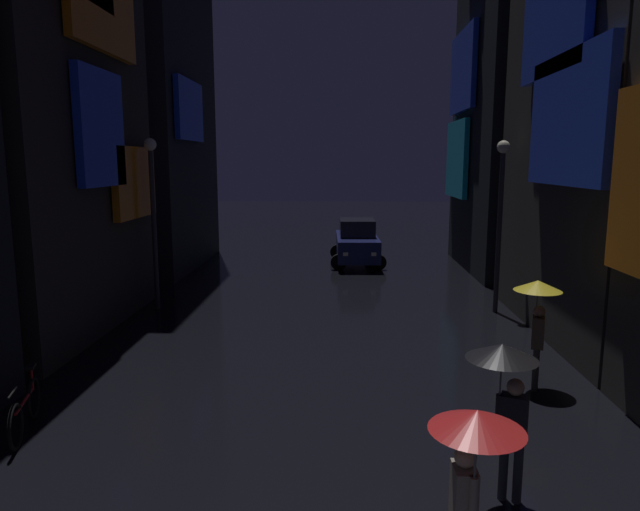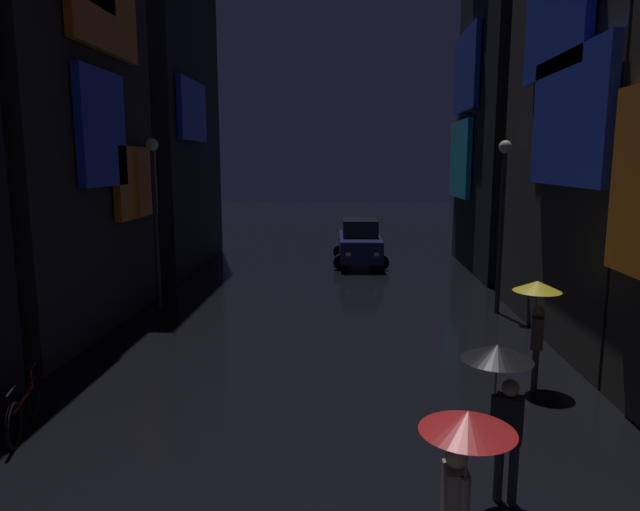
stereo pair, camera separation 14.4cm
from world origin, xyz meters
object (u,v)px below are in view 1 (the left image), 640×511
bicycle_parked_at_storefront (25,410)px  streetlamp_right_far (501,205)px  car_distant (357,243)px  pedestrian_midstreet_left_red (472,452)px  pedestrian_foreground_left_yellow (538,304)px  streetlamp_left_far (153,202)px  pedestrian_midstreet_centre_black (506,378)px

bicycle_parked_at_storefront → streetlamp_right_far: (9.60, 7.87, 2.74)m
car_distant → pedestrian_midstreet_left_red: bearing=-88.0°
pedestrian_foreground_left_yellow → car_distant: (-3.14, 13.29, -0.74)m
pedestrian_midstreet_left_red → car_distant: pedestrian_midstreet_left_red is taller
streetlamp_right_far → streetlamp_left_far: bearing=-179.9°
pedestrian_foreground_left_yellow → streetlamp_left_far: bearing=148.8°
pedestrian_foreground_left_yellow → pedestrian_midstreet_left_red: 6.23m
pedestrian_midstreet_centre_black → streetlamp_left_far: 12.21m
pedestrian_midstreet_left_red → streetlamp_left_far: 13.28m
bicycle_parked_at_storefront → car_distant: (5.73, 15.53, 0.54)m
pedestrian_midstreet_centre_black → pedestrian_foreground_left_yellow: same height
pedestrian_midstreet_centre_black → bicycle_parked_at_storefront: pedestrian_midstreet_centre_black is taller
bicycle_parked_at_storefront → car_distant: 16.56m
streetlamp_right_far → car_distant: bearing=116.9°
pedestrian_midstreet_centre_black → pedestrian_midstreet_left_red: bearing=-113.8°
pedestrian_foreground_left_yellow → streetlamp_left_far: 10.94m
pedestrian_midstreet_left_red → streetlamp_right_far: (3.23, 11.34, 1.46)m
pedestrian_midstreet_centre_black → car_distant: bearing=94.9°
pedestrian_midstreet_centre_black → streetlamp_right_far: (2.40, 9.46, 1.46)m
pedestrian_midstreet_centre_black → pedestrian_midstreet_left_red: size_ratio=1.00×
car_distant → streetlamp_left_far: (-6.12, -7.68, 2.25)m
pedestrian_foreground_left_yellow → car_distant: size_ratio=0.51×
streetlamp_right_far → pedestrian_midstreet_left_red: bearing=-105.9°
car_distant → bicycle_parked_at_storefront: bearing=-110.2°
pedestrian_foreground_left_yellow → streetlamp_left_far: (-9.27, 5.62, 1.51)m
streetlamp_left_far → car_distant: bearing=51.4°
car_distant → pedestrian_midstreet_centre_black: bearing=-85.1°
pedestrian_midstreet_left_red → car_distant: 19.03m
pedestrian_midstreet_left_red → streetlamp_left_far: streetlamp_left_far is taller
bicycle_parked_at_storefront → streetlamp_left_far: size_ratio=0.35×
pedestrian_foreground_left_yellow → streetlamp_left_far: size_ratio=0.42×
pedestrian_midstreet_left_red → streetlamp_right_far: bearing=74.1°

